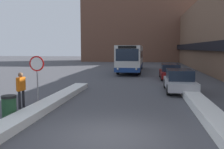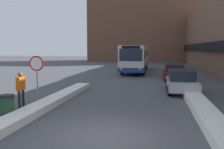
{
  "view_description": "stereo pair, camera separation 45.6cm",
  "coord_description": "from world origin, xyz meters",
  "px_view_note": "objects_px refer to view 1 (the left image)",
  "views": [
    {
      "loc": [
        1.1,
        -7.7,
        2.82
      ],
      "look_at": [
        -0.83,
        5.92,
        1.38
      ],
      "focal_mm": 40.0,
      "sensor_mm": 36.0,
      "label": 1
    },
    {
      "loc": [
        1.56,
        -7.63,
        2.82
      ],
      "look_at": [
        -0.83,
        5.92,
        1.38
      ],
      "focal_mm": 40.0,
      "sensor_mm": 36.0,
      "label": 2
    }
  ],
  "objects_px": {
    "trash_bin": "(9,107)",
    "parked_car_middle": "(170,72)",
    "city_bus": "(131,58)",
    "pedestrian": "(21,87)",
    "parked_car_front": "(180,81)",
    "stop_sign": "(37,69)"
  },
  "relations": [
    {
      "from": "parked_car_middle",
      "to": "pedestrian",
      "type": "xyz_separation_m",
      "value": [
        -8.0,
        -12.61,
        0.33
      ]
    },
    {
      "from": "parked_car_middle",
      "to": "city_bus",
      "type": "bearing_deg",
      "value": 120.04
    },
    {
      "from": "parked_car_middle",
      "to": "stop_sign",
      "type": "bearing_deg",
      "value": -122.29
    },
    {
      "from": "city_bus",
      "to": "parked_car_front",
      "type": "height_order",
      "value": "city_bus"
    },
    {
      "from": "stop_sign",
      "to": "pedestrian",
      "type": "relative_size",
      "value": 1.44
    },
    {
      "from": "city_bus",
      "to": "pedestrian",
      "type": "relative_size",
      "value": 7.25
    },
    {
      "from": "city_bus",
      "to": "parked_car_front",
      "type": "distance_m",
      "value": 14.61
    },
    {
      "from": "city_bus",
      "to": "parked_car_front",
      "type": "xyz_separation_m",
      "value": [
        4.09,
        -14.0,
        -0.98
      ]
    },
    {
      "from": "pedestrian",
      "to": "trash_bin",
      "type": "distance_m",
      "value": 1.91
    },
    {
      "from": "parked_car_middle",
      "to": "trash_bin",
      "type": "xyz_separation_m",
      "value": [
        -7.58,
        -14.39,
        -0.21
      ]
    },
    {
      "from": "city_bus",
      "to": "parked_car_front",
      "type": "relative_size",
      "value": 2.88
    },
    {
      "from": "parked_car_front",
      "to": "trash_bin",
      "type": "distance_m",
      "value": 10.64
    },
    {
      "from": "parked_car_front",
      "to": "stop_sign",
      "type": "height_order",
      "value": "stop_sign"
    },
    {
      "from": "parked_car_middle",
      "to": "stop_sign",
      "type": "height_order",
      "value": "stop_sign"
    },
    {
      "from": "city_bus",
      "to": "parked_car_front",
      "type": "bearing_deg",
      "value": -73.72
    },
    {
      "from": "parked_car_front",
      "to": "parked_car_middle",
      "type": "xyz_separation_m",
      "value": [
        0.0,
        6.93,
        -0.04
      ]
    },
    {
      "from": "parked_car_front",
      "to": "trash_bin",
      "type": "xyz_separation_m",
      "value": [
        -7.58,
        -7.46,
        -0.25
      ]
    },
    {
      "from": "trash_bin",
      "to": "parked_car_middle",
      "type": "bearing_deg",
      "value": 62.21
    },
    {
      "from": "city_bus",
      "to": "pedestrian",
      "type": "xyz_separation_m",
      "value": [
        -3.91,
        -19.67,
        -0.68
      ]
    },
    {
      "from": "city_bus",
      "to": "pedestrian",
      "type": "bearing_deg",
      "value": -101.25
    },
    {
      "from": "parked_car_front",
      "to": "parked_car_middle",
      "type": "distance_m",
      "value": 6.93
    },
    {
      "from": "city_bus",
      "to": "trash_bin",
      "type": "xyz_separation_m",
      "value": [
        -3.5,
        -21.45,
        -1.23
      ]
    }
  ]
}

